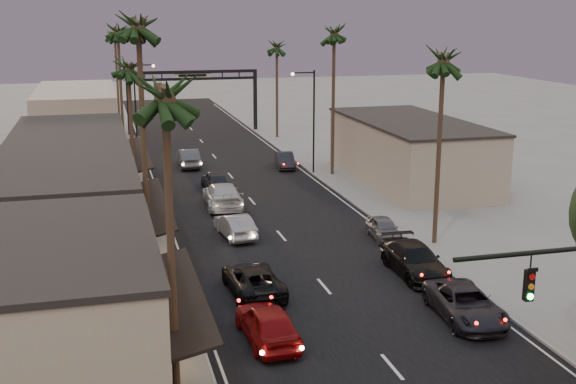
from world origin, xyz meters
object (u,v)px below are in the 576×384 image
palm_ld (117,27)px  palm_ra (444,53)px  curbside_black (415,260)px  palm_lb (138,19)px  palm_rb (334,29)px  oncoming_red (268,323)px  palm_la (164,85)px  palm_rc (277,43)px  palm_far (115,32)px  arch (193,86)px  curbside_near (465,304)px  palm_lc (128,62)px  oncoming_silver (235,226)px  streetlight_right (311,113)px  oncoming_pickup (253,279)px  streetlight_left (138,101)px

palm_ld → palm_ra: bearing=-61.0°
palm_ld → curbside_black: palm_ld is taller
palm_lb → palm_ld: size_ratio=1.07×
palm_rb → oncoming_red: bearing=-112.9°
palm_la → curbside_black: size_ratio=2.33×
palm_rc → palm_far: bearing=140.4°
arch → curbside_near: size_ratio=2.82×
palm_lc → palm_far: bearing=89.6°
oncoming_silver → curbside_near: size_ratio=0.83×
streetlight_right → oncoming_red: bearing=-109.6°
oncoming_silver → arch: bearing=-101.0°
palm_lc → oncoming_pickup: palm_lc is taller
palm_la → curbside_near: (13.63, 4.48, -10.69)m
arch → oncoming_red: bearing=-94.3°
palm_lb → oncoming_pickup: size_ratio=2.87×
arch → palm_ld: palm_ld is taller
palm_ra → curbside_black: 12.03m
palm_rc → palm_far: 21.97m
oncoming_pickup → oncoming_silver: (0.87, 9.50, 0.00)m
streetlight_left → palm_la: size_ratio=0.68×
palm_lc → palm_lb: bearing=-90.0°
palm_lc → palm_rb: (17.20, 8.00, 1.95)m
palm_la → palm_lc: (-0.00, 27.00, -0.97)m
palm_ra → palm_far: bearing=107.4°
curbside_near → oncoming_red: bearing=-175.8°
palm_ld → palm_ra: size_ratio=1.08×
palm_rc → curbside_near: bearing=-94.0°
palm_lc → oncoming_pickup: (4.88, -16.97, -9.73)m
palm_rb → curbside_near: 32.87m
arch → oncoming_pickup: arch is taller
palm_far → curbside_near: (13.33, -64.52, -10.69)m
arch → palm_lc: palm_lc is taller
palm_lc → oncoming_pickup: 20.16m
streetlight_left → palm_ld: size_ratio=0.63×
palm_ra → oncoming_silver: size_ratio=2.94×
curbside_black → palm_la: bearing=-142.0°
streetlight_right → oncoming_red: 33.69m
palm_la → palm_rc: 57.63m
oncoming_red → oncoming_silver: bearing=-98.2°
oncoming_pickup → streetlight_left: bearing=-87.1°
palm_ld → palm_rc: (17.20, 9.00, -1.95)m
oncoming_red → palm_lc: bearing=-82.0°
palm_la → palm_ld: (-0.00, 46.00, 0.97)m
palm_rb → oncoming_red: size_ratio=2.90×
palm_rb → palm_rc: size_ratio=1.16×
curbside_near → curbside_black: (0.21, 5.99, 0.07)m
palm_lc → palm_la: bearing=-90.0°
curbside_near → curbside_black: size_ratio=0.95×
palm_ra → palm_rc: 40.01m
arch → oncoming_pickup: bearing=-94.2°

